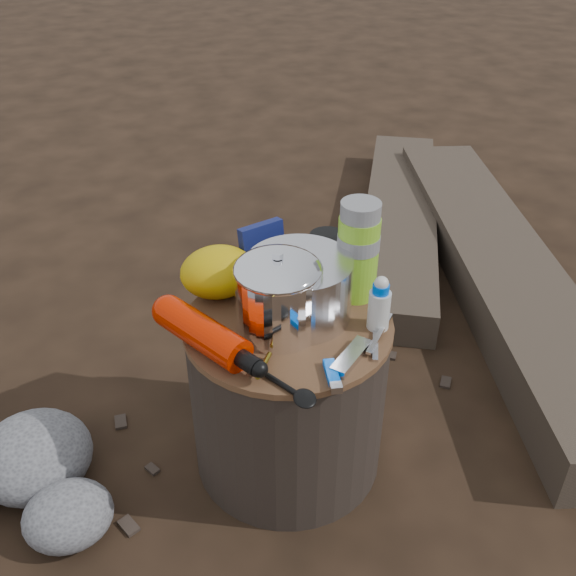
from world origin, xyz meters
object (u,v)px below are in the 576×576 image
object	(u,v)px
stump	(288,393)
log_main	(499,269)
camping_pot	(278,294)
fuel_bottle	(203,333)
thermos	(358,251)
travel_mug	(327,258)

from	to	relation	value
stump	log_main	bearing A→B (deg)	30.31
camping_pot	fuel_bottle	distance (m)	0.16
thermos	travel_mug	xyz separation A→B (m)	(-0.04, 0.07, -0.05)
log_main	travel_mug	world-z (taller)	travel_mug
thermos	stump	bearing A→B (deg)	-161.21
fuel_bottle	thermos	size ratio (longest dim) A/B	1.28
log_main	travel_mug	xyz separation A→B (m)	(-0.73, -0.37, 0.38)
thermos	log_main	bearing A→B (deg)	32.80
stump	travel_mug	size ratio (longest dim) A/B	3.81
log_main	travel_mug	bearing A→B (deg)	-140.25
fuel_bottle	travel_mug	size ratio (longest dim) A/B	2.47
camping_pot	travel_mug	distance (m)	0.21
travel_mug	thermos	bearing A→B (deg)	-60.53
camping_pot	fuel_bottle	size ratio (longest dim) A/B	0.61
stump	fuel_bottle	xyz separation A→B (m)	(-0.18, -0.03, 0.23)
travel_mug	camping_pot	bearing A→B (deg)	-135.84
thermos	travel_mug	size ratio (longest dim) A/B	1.94
fuel_bottle	travel_mug	xyz separation A→B (m)	(0.31, 0.16, 0.02)
stump	travel_mug	xyz separation A→B (m)	(0.13, 0.13, 0.25)
log_main	camping_pot	distance (m)	1.10
fuel_bottle	thermos	world-z (taller)	thermos
log_main	thermos	distance (m)	0.92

